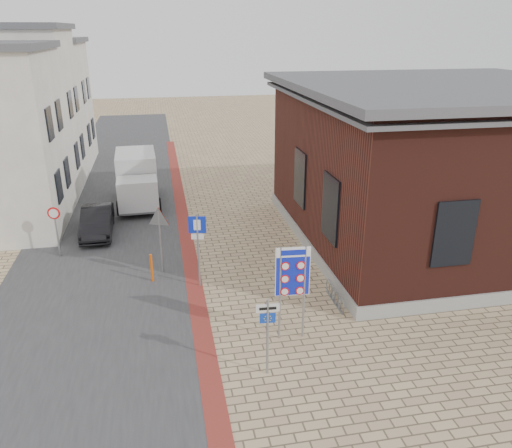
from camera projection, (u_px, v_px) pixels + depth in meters
name	position (u px, v px, depth m)	size (l,w,h in m)	color
ground	(274.00, 349.00, 14.69)	(120.00, 120.00, 0.00)	tan
road_strip	(115.00, 200.00, 27.41)	(7.00, 60.00, 0.02)	#38383A
curb_strip	(185.00, 229.00, 23.47)	(0.60, 40.00, 0.02)	maroon
brick_building	(442.00, 161.00, 21.43)	(13.00, 13.00, 6.80)	gray
townhouse_mid	(8.00, 111.00, 27.51)	(7.40, 6.40, 9.10)	beige
townhouse_far	(33.00, 104.00, 33.14)	(7.40, 6.40, 8.30)	beige
bike_rack	(335.00, 296.00, 17.09)	(0.08, 1.80, 0.60)	slate
sedan	(97.00, 221.00, 22.75)	(1.31, 3.77, 1.24)	black
box_truck	(137.00, 179.00, 26.48)	(2.33, 5.15, 2.66)	slate
border_sign	(293.00, 274.00, 14.48)	(1.03, 0.13, 3.01)	gray
essen_sign	(268.00, 326.00, 13.11)	(0.62, 0.08, 2.30)	gray
parking_sign	(198.00, 237.00, 17.59)	(0.61, 0.15, 2.81)	gray
yield_sign	(159.00, 224.00, 18.59)	(0.89, 0.40, 2.62)	gray
speed_sign	(56.00, 224.00, 20.19)	(0.51, 0.10, 2.16)	gray
bollard	(152.00, 268.00, 18.44)	(0.10, 0.10, 1.10)	#DC530B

